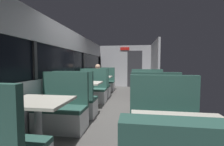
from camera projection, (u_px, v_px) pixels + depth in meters
name	position (u px, v px, depth m)	size (l,w,h in m)	color
ground_plane	(116.00, 109.00, 4.06)	(3.30, 9.20, 0.02)	#514F4C
carriage_window_panel_left	(67.00, 69.00, 4.20)	(0.09, 8.48, 2.30)	#B2B2B7
carriage_end_bulkhead	(126.00, 66.00, 8.12)	(2.90, 0.11, 2.30)	#B2B2B7
carriage_aisle_panel_right	(154.00, 67.00, 6.74)	(0.08, 2.40, 2.30)	#B2B2B7
dining_table_near_window	(38.00, 107.00, 2.08)	(0.90, 0.70, 0.74)	#9E9EA3
bench_near_window_facing_entry	(62.00, 112.00, 2.79)	(0.95, 0.50, 1.10)	silver
dining_table_mid_window	(85.00, 86.00, 4.15)	(0.90, 0.70, 0.74)	#9E9EA3
bench_mid_window_facing_end	(76.00, 103.00, 3.48)	(0.95, 0.50, 1.10)	silver
bench_mid_window_facing_entry	(92.00, 92.00, 4.86)	(0.95, 0.50, 1.10)	silver
dining_table_far_window	(101.00, 79.00, 6.22)	(0.90, 0.70, 0.74)	#9E9EA3
bench_far_window_facing_end	(97.00, 88.00, 5.55)	(0.95, 0.50, 1.10)	silver
bench_far_window_facing_entry	(104.00, 84.00, 6.93)	(0.95, 0.50, 1.10)	silver
dining_table_front_aisle	(184.00, 136.00, 1.23)	(0.90, 0.70, 0.74)	#9E9EA3
bench_front_aisle_facing_entry	(165.00, 133.00, 1.94)	(0.95, 0.50, 1.10)	silver
dining_table_rear_aisle	(150.00, 88.00, 3.70)	(0.90, 0.70, 0.74)	#9E9EA3
bench_rear_aisle_facing_end	(154.00, 108.00, 3.03)	(0.95, 0.50, 1.10)	silver
bench_rear_aisle_facing_entry	(147.00, 95.00, 4.41)	(0.95, 0.50, 1.10)	silver
seated_passenger	(98.00, 83.00, 5.61)	(0.47, 0.55, 1.26)	#26262D
coffee_cup_primary	(150.00, 83.00, 3.57)	(0.07, 0.07, 0.09)	white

